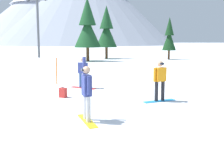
% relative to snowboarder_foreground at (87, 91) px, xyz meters
% --- Properties ---
extents(ground_plane, '(800.00, 800.00, 0.00)m').
position_rel_snowboarder_foreground_xyz_m(ground_plane, '(-1.35, -0.67, -0.96)').
color(ground_plane, white).
extents(snowboarder_foreground, '(0.95, 1.48, 2.03)m').
position_rel_snowboarder_foreground_xyz_m(snowboarder_foreground, '(0.00, 0.00, 0.00)').
color(snowboarder_foreground, yellow).
rests_on(snowboarder_foreground, ground_plane).
extents(snowboarder_midground, '(1.40, 0.99, 1.71)m').
position_rel_snowboarder_foreground_xyz_m(snowboarder_midground, '(2.46, 3.08, -0.05)').
color(snowboarder_midground, '#1E8CD8').
rests_on(snowboarder_midground, ground_plane).
extents(snowboarder_background, '(1.50, 0.80, 1.66)m').
position_rel_snowboarder_foreground_xyz_m(snowboarder_background, '(-1.46, 5.74, -0.09)').
color(snowboarder_background, red).
rests_on(snowboarder_background, ground_plane).
extents(backpack_red, '(0.37, 0.34, 0.47)m').
position_rel_snowboarder_foreground_xyz_m(backpack_red, '(-1.82, 3.33, -0.75)').
color(backpack_red, red).
rests_on(backpack_red, ground_plane).
extents(trail_marker_pole, '(0.06, 0.06, 1.57)m').
position_rel_snowboarder_foreground_xyz_m(trail_marker_pole, '(-3.31, 6.88, -0.18)').
color(trail_marker_pole, orange).
rests_on(trail_marker_pole, ground_plane).
extents(pine_tree_short, '(3.02, 3.02, 7.52)m').
position_rel_snowboarder_foreground_xyz_m(pine_tree_short, '(-3.48, 29.38, 3.14)').
color(pine_tree_short, '#472D19').
rests_on(pine_tree_short, ground_plane).
extents(pine_tree_leaning, '(3.33, 3.33, 7.91)m').
position_rel_snowboarder_foreground_xyz_m(pine_tree_leaning, '(-5.20, 24.53, 3.35)').
color(pine_tree_leaning, '#472D19').
rests_on(pine_tree_leaning, ground_plane).
extents(pine_tree_twin, '(1.90, 1.90, 5.78)m').
position_rel_snowboarder_foreground_xyz_m(pine_tree_twin, '(5.26, 28.59, 2.18)').
color(pine_tree_twin, '#472D19').
rests_on(pine_tree_twin, ground_plane).
extents(ski_lift_tower, '(3.26, 0.36, 8.94)m').
position_rel_snowboarder_foreground_xyz_m(ski_lift_tower, '(-14.16, 30.67, 4.20)').
color(ski_lift_tower, '#595B60').
rests_on(ski_lift_tower, ground_plane).
extents(peak_west_ridge, '(150.99, 150.99, 64.80)m').
position_rel_snowboarder_foreground_xyz_m(peak_west_ridge, '(-98.97, 256.16, 32.89)').
color(peak_west_ridge, '#9EA3B2').
rests_on(peak_west_ridge, ground_plane).
extents(peak_central_summit, '(118.01, 118.01, 56.57)m').
position_rel_snowboarder_foreground_xyz_m(peak_central_summit, '(-37.56, 170.50, 28.60)').
color(peak_central_summit, '#8C93A3').
rests_on(peak_central_summit, ground_plane).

